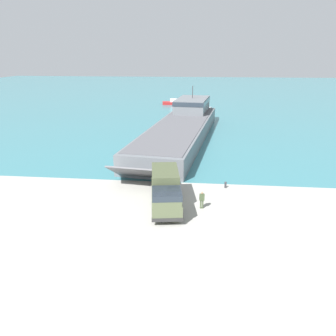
% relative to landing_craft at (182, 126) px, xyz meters
% --- Properties ---
extents(ground_plane, '(240.00, 240.00, 0.00)m').
position_rel_landing_craft_xyz_m(ground_plane, '(0.41, -26.90, -1.89)').
color(ground_plane, '#A8A59E').
extents(water_surface, '(240.00, 180.00, 0.01)m').
position_rel_landing_craft_xyz_m(water_surface, '(0.41, 68.40, -1.88)').
color(water_surface, teal).
rests_on(water_surface, ground_plane).
extents(landing_craft, '(12.65, 41.81, 7.62)m').
position_rel_landing_craft_xyz_m(landing_craft, '(0.00, 0.00, 0.00)').
color(landing_craft, slate).
rests_on(landing_craft, ground_plane).
extents(military_truck, '(3.61, 7.46, 3.28)m').
position_rel_landing_craft_xyz_m(military_truck, '(0.15, -27.88, -0.19)').
color(military_truck, '#566042').
rests_on(military_truck, ground_plane).
extents(soldier_on_ramp, '(0.48, 0.31, 1.65)m').
position_rel_landing_craft_xyz_m(soldier_on_ramp, '(3.47, -27.81, -0.94)').
color(soldier_on_ramp, '#475638').
rests_on(soldier_on_ramp, ground_plane).
extents(moored_boat_a, '(7.91, 3.21, 1.57)m').
position_rel_landing_craft_xyz_m(moored_boat_a, '(-4.17, 38.02, -1.36)').
color(moored_boat_a, '#B22323').
rests_on(moored_boat_a, ground_plane).
extents(moored_boat_b, '(4.44, 6.14, 1.39)m').
position_rel_landing_craft_xyz_m(moored_boat_b, '(3.57, 27.50, -1.43)').
color(moored_boat_b, '#B7BABF').
rests_on(moored_boat_b, ground_plane).
extents(mooring_bollard, '(0.25, 0.25, 0.71)m').
position_rel_landing_craft_xyz_m(mooring_bollard, '(5.95, -22.64, -1.50)').
color(mooring_bollard, '#333338').
rests_on(mooring_bollard, ground_plane).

